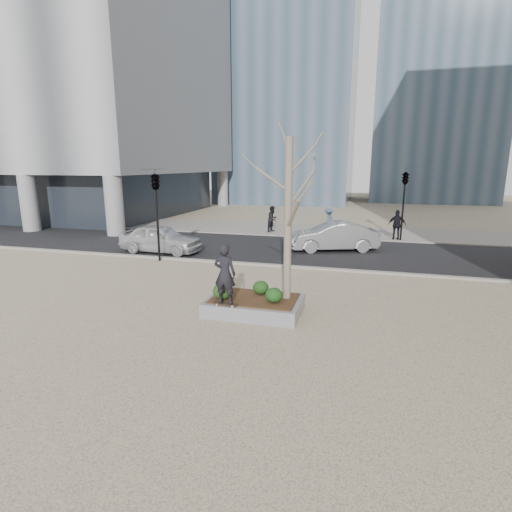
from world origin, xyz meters
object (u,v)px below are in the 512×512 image
(planter, at_px, (254,305))
(police_car, at_px, (161,239))
(skateboard, at_px, (225,304))
(skateboarder, at_px, (225,274))

(planter, relative_size, police_car, 0.67)
(skateboard, distance_m, skateboarder, 0.97)
(skateboard, xyz_separation_m, police_car, (-6.66, 8.17, 0.30))
(skateboarder, relative_size, police_car, 0.42)
(police_car, bearing_deg, skateboarder, -138.21)
(planter, bearing_deg, police_car, 135.10)
(skateboard, bearing_deg, skateboarder, -175.68)
(skateboarder, distance_m, police_car, 10.56)
(skateboarder, height_order, police_car, skateboarder)
(planter, height_order, skateboard, skateboard)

